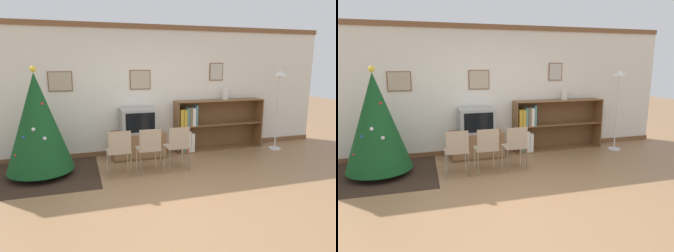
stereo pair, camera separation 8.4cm
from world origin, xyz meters
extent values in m
plane|color=#936B47|center=(0.00, 0.00, 0.00)|extent=(24.00, 24.00, 0.00)
cube|color=silver|center=(0.00, 2.49, 1.35)|extent=(8.53, 0.08, 2.70)
cube|color=brown|center=(0.00, 2.44, 2.65)|extent=(8.53, 0.03, 0.10)
cube|color=brown|center=(0.00, 2.44, 0.05)|extent=(8.53, 0.03, 0.10)
cube|color=brown|center=(-1.67, 2.44, 1.57)|extent=(0.45, 0.02, 0.39)
cube|color=tan|center=(-1.67, 2.43, 1.57)|extent=(0.42, 0.01, 0.35)
cube|color=brown|center=(-0.09, 2.44, 1.58)|extent=(0.44, 0.02, 0.40)
cube|color=tan|center=(-0.09, 2.43, 1.58)|extent=(0.40, 0.01, 0.36)
cube|color=brown|center=(1.65, 2.44, 1.73)|extent=(0.32, 0.02, 0.39)
cube|color=#BCB7A8|center=(1.65, 2.43, 1.73)|extent=(0.29, 0.01, 0.35)
cube|color=#332319|center=(-2.03, 1.62, 0.00)|extent=(1.93, 1.83, 0.01)
cylinder|color=maroon|center=(-2.03, 1.62, 0.06)|extent=(0.36, 0.36, 0.10)
cone|color=#14471E|center=(-2.03, 1.62, 0.94)|extent=(1.11, 1.11, 1.67)
sphere|color=yellow|center=(-2.03, 1.62, 1.83)|extent=(0.10, 0.10, 0.10)
sphere|color=red|center=(-2.37, 1.35, 0.47)|extent=(0.04, 0.04, 0.04)
sphere|color=red|center=(-1.93, 1.49, 1.27)|extent=(0.05, 0.05, 0.05)
sphere|color=silver|center=(-1.91, 1.30, 0.73)|extent=(0.06, 0.06, 0.06)
sphere|color=silver|center=(-2.07, 1.33, 0.88)|extent=(0.06, 0.06, 0.06)
sphere|color=#1E4CB2|center=(-2.22, 1.34, 0.76)|extent=(0.05, 0.05, 0.05)
sphere|color=red|center=(-1.91, 1.90, 0.82)|extent=(0.05, 0.05, 0.05)
sphere|color=gold|center=(-2.17, 1.80, 1.06)|extent=(0.05, 0.05, 0.05)
cube|color=brown|center=(-0.22, 2.14, 0.03)|extent=(1.02, 0.53, 0.05)
cube|color=olive|center=(-0.22, 2.14, 0.29)|extent=(1.06, 0.56, 0.49)
cube|color=#9E9E99|center=(-0.22, 2.14, 0.78)|extent=(0.71, 0.54, 0.49)
cube|color=black|center=(-0.22, 1.87, 0.78)|extent=(0.58, 0.01, 0.38)
cube|color=tan|center=(-0.74, 1.25, 0.43)|extent=(0.40, 0.40, 0.02)
cube|color=tan|center=(-0.74, 1.05, 0.63)|extent=(0.35, 0.02, 0.38)
cylinder|color=beige|center=(-0.92, 1.43, 0.21)|extent=(0.02, 0.02, 0.42)
cylinder|color=beige|center=(-0.56, 1.43, 0.21)|extent=(0.02, 0.02, 0.42)
cylinder|color=beige|center=(-0.92, 1.07, 0.21)|extent=(0.02, 0.02, 0.42)
cylinder|color=beige|center=(-0.56, 1.07, 0.21)|extent=(0.02, 0.02, 0.42)
cylinder|color=beige|center=(-0.92, 1.07, 0.41)|extent=(0.02, 0.02, 0.82)
cylinder|color=beige|center=(-0.56, 1.07, 0.41)|extent=(0.02, 0.02, 0.82)
cube|color=tan|center=(-0.22, 1.25, 0.43)|extent=(0.40, 0.40, 0.02)
cube|color=tan|center=(-0.22, 1.05, 0.63)|extent=(0.35, 0.02, 0.38)
cylinder|color=beige|center=(-0.40, 1.43, 0.21)|extent=(0.02, 0.02, 0.42)
cylinder|color=beige|center=(-0.04, 1.43, 0.21)|extent=(0.02, 0.02, 0.42)
cylinder|color=beige|center=(-0.40, 1.07, 0.21)|extent=(0.02, 0.02, 0.42)
cylinder|color=beige|center=(-0.04, 1.07, 0.21)|extent=(0.02, 0.02, 0.42)
cylinder|color=beige|center=(-0.40, 1.07, 0.41)|extent=(0.02, 0.02, 0.82)
cylinder|color=beige|center=(-0.04, 1.07, 0.41)|extent=(0.02, 0.02, 0.82)
cube|color=tan|center=(0.31, 1.25, 0.43)|extent=(0.40, 0.40, 0.02)
cube|color=tan|center=(0.31, 1.05, 0.63)|extent=(0.35, 0.02, 0.38)
cylinder|color=beige|center=(0.13, 1.43, 0.21)|extent=(0.02, 0.02, 0.42)
cylinder|color=beige|center=(0.49, 1.43, 0.21)|extent=(0.02, 0.02, 0.42)
cylinder|color=beige|center=(0.13, 1.07, 0.21)|extent=(0.02, 0.02, 0.42)
cylinder|color=beige|center=(0.49, 1.07, 0.21)|extent=(0.02, 0.02, 0.42)
cylinder|color=beige|center=(0.13, 1.07, 0.41)|extent=(0.02, 0.02, 0.82)
cylinder|color=beige|center=(0.49, 1.07, 0.41)|extent=(0.02, 0.02, 0.82)
cube|color=brown|center=(0.65, 2.25, 0.56)|extent=(0.02, 0.36, 1.12)
cube|color=brown|center=(2.67, 2.25, 0.56)|extent=(0.02, 0.36, 1.12)
cube|color=brown|center=(1.66, 2.25, 1.11)|extent=(2.05, 0.36, 0.02)
cube|color=brown|center=(1.66, 2.25, 0.01)|extent=(2.05, 0.36, 0.02)
cube|color=brown|center=(1.66, 2.25, 0.58)|extent=(2.01, 0.36, 0.02)
cube|color=brown|center=(1.66, 2.43, 0.56)|extent=(2.05, 0.01, 1.12)
cube|color=#756047|center=(0.73, 2.22, 0.26)|extent=(0.08, 0.28, 0.49)
cube|color=#337547|center=(0.80, 2.18, 0.27)|extent=(0.05, 0.20, 0.50)
cube|color=#B73333|center=(0.84, 2.22, 0.25)|extent=(0.04, 0.29, 0.46)
cube|color=silver|center=(0.90, 2.20, 0.25)|extent=(0.06, 0.24, 0.46)
cube|color=silver|center=(0.98, 2.21, 0.22)|extent=(0.08, 0.27, 0.41)
cube|color=gold|center=(0.73, 2.20, 0.77)|extent=(0.07, 0.25, 0.36)
cube|color=gold|center=(0.81, 2.23, 0.77)|extent=(0.07, 0.30, 0.36)
cube|color=teal|center=(0.87, 2.18, 0.79)|extent=(0.04, 0.20, 0.40)
cube|color=#756047|center=(0.93, 2.22, 0.79)|extent=(0.06, 0.28, 0.39)
cube|color=silver|center=(1.00, 2.19, 0.78)|extent=(0.07, 0.22, 0.39)
cube|color=teal|center=(1.06, 2.18, 0.81)|extent=(0.04, 0.21, 0.44)
cylinder|color=silver|center=(1.82, 2.30, 1.23)|extent=(0.14, 0.14, 0.22)
torus|color=silver|center=(1.82, 2.30, 1.34)|extent=(0.13, 0.13, 0.03)
cylinder|color=silver|center=(2.88, 1.85, 0.01)|extent=(0.28, 0.28, 0.03)
cylinder|color=silver|center=(2.88, 1.85, 0.84)|extent=(0.03, 0.03, 1.63)
cone|color=white|center=(2.88, 1.85, 1.71)|extent=(0.28, 0.28, 0.12)
camera|label=1|loc=(-1.36, -3.76, 1.91)|focal=32.00mm
camera|label=2|loc=(-1.28, -3.78, 1.91)|focal=32.00mm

